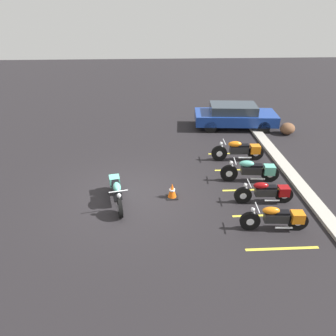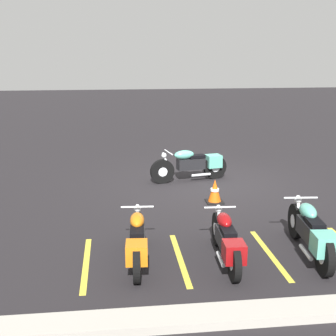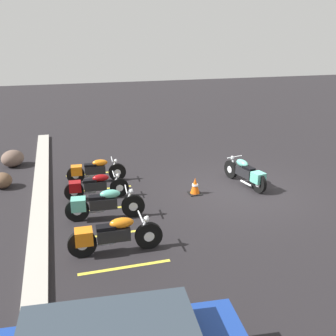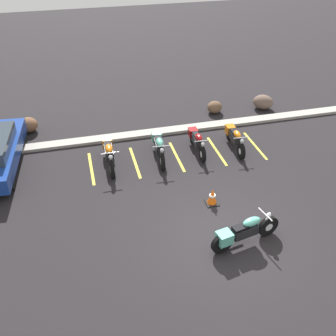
# 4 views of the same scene
# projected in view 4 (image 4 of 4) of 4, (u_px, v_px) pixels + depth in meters

# --- Properties ---
(ground) EXTENTS (60.00, 60.00, 0.00)m
(ground) POSITION_uv_depth(u_px,v_px,m) (225.00, 238.00, 11.23)
(ground) COLOR black
(motorcycle_teal_featured) EXTENTS (2.16, 0.78, 0.86)m
(motorcycle_teal_featured) POSITION_uv_depth(u_px,v_px,m) (243.00, 232.00, 10.77)
(motorcycle_teal_featured) COLOR black
(motorcycle_teal_featured) RESTS_ON ground
(parked_bike_0) EXTENTS (0.63, 2.26, 0.89)m
(parked_bike_0) POSITION_uv_depth(u_px,v_px,m) (109.00, 152.00, 14.16)
(parked_bike_0) COLOR black
(parked_bike_0) RESTS_ON ground
(parked_bike_1) EXTENTS (0.63, 2.21, 0.87)m
(parked_bike_1) POSITION_uv_depth(u_px,v_px,m) (159.00, 145.00, 14.55)
(parked_bike_1) COLOR black
(parked_bike_1) RESTS_ON ground
(parked_bike_2) EXTENTS (0.57, 2.02, 0.79)m
(parked_bike_2) POSITION_uv_depth(u_px,v_px,m) (197.00, 140.00, 14.93)
(parked_bike_2) COLOR black
(parked_bike_2) RESTS_ON ground
(parked_bike_3) EXTENTS (0.58, 2.05, 0.81)m
(parked_bike_3) POSITION_uv_depth(u_px,v_px,m) (235.00, 137.00, 15.11)
(parked_bike_3) COLOR black
(parked_bike_3) RESTS_ON ground
(concrete_curb) EXTENTS (18.00, 0.50, 0.12)m
(concrete_curb) POSITION_uv_depth(u_px,v_px,m) (169.00, 131.00, 16.31)
(concrete_curb) COLOR #A8A399
(concrete_curb) RESTS_ON ground
(landscape_rock_0) EXTENTS (1.03, 1.05, 0.59)m
(landscape_rock_0) POSITION_uv_depth(u_px,v_px,m) (28.00, 125.00, 16.23)
(landscape_rock_0) COLOR brown
(landscape_rock_0) RESTS_ON ground
(landscape_rock_1) EXTENTS (0.95, 0.94, 0.53)m
(landscape_rock_1) POSITION_uv_depth(u_px,v_px,m) (215.00, 107.00, 17.69)
(landscape_rock_1) COLOR brown
(landscape_rock_1) RESTS_ON ground
(landscape_rock_2) EXTENTS (1.20, 1.18, 0.64)m
(landscape_rock_2) POSITION_uv_depth(u_px,v_px,m) (263.00, 102.00, 17.99)
(landscape_rock_2) COLOR brown
(landscape_rock_2) RESTS_ON ground
(traffic_cone) EXTENTS (0.40, 0.40, 0.56)m
(traffic_cone) POSITION_uv_depth(u_px,v_px,m) (212.00, 197.00, 12.37)
(traffic_cone) COLOR black
(traffic_cone) RESTS_ON ground
(stall_line_0) EXTENTS (0.10, 2.10, 0.00)m
(stall_line_0) POSITION_uv_depth(u_px,v_px,m) (91.00, 168.00, 14.13)
(stall_line_0) COLOR gold
(stall_line_0) RESTS_ON ground
(stall_line_1) EXTENTS (0.10, 2.10, 0.00)m
(stall_line_1) POSITION_uv_depth(u_px,v_px,m) (135.00, 162.00, 14.45)
(stall_line_1) COLOR gold
(stall_line_1) RESTS_ON ground
(stall_line_2) EXTENTS (0.10, 2.10, 0.00)m
(stall_line_2) POSITION_uv_depth(u_px,v_px,m) (177.00, 156.00, 14.78)
(stall_line_2) COLOR gold
(stall_line_2) RESTS_ON ground
(stall_line_3) EXTENTS (0.10, 2.10, 0.00)m
(stall_line_3) POSITION_uv_depth(u_px,v_px,m) (217.00, 151.00, 15.10)
(stall_line_3) COLOR gold
(stall_line_3) RESTS_ON ground
(stall_line_4) EXTENTS (0.10, 2.10, 0.00)m
(stall_line_4) POSITION_uv_depth(u_px,v_px,m) (255.00, 146.00, 15.43)
(stall_line_4) COLOR gold
(stall_line_4) RESTS_ON ground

